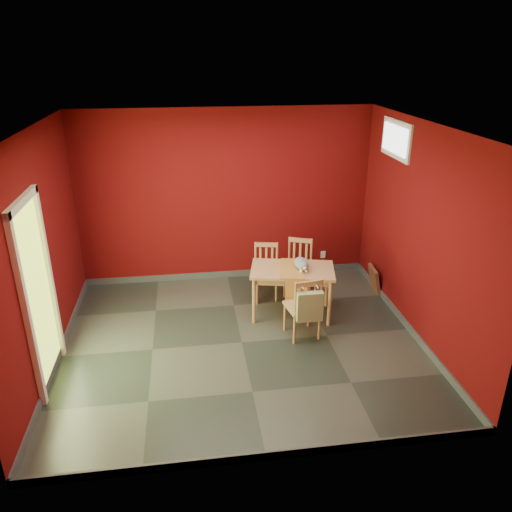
{
  "coord_description": "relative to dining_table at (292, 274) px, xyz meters",
  "views": [
    {
      "loc": [
        -0.6,
        -5.42,
        3.51
      ],
      "look_at": [
        0.25,
        0.45,
        1.0
      ],
      "focal_mm": 35.0,
      "sensor_mm": 36.0,
      "label": 1
    }
  ],
  "objects": [
    {
      "name": "room_shell",
      "position": [
        -0.78,
        -0.63,
        -0.57
      ],
      "size": [
        4.5,
        4.5,
        4.5
      ],
      "color": "#58090A",
      "rests_on": "ground"
    },
    {
      "name": "chair_near",
      "position": [
        0.03,
        -0.59,
        -0.18
      ],
      "size": [
        0.46,
        0.46,
        0.86
      ],
      "color": "tan",
      "rests_on": "ground"
    },
    {
      "name": "outlet_plate",
      "position": [
        0.82,
        1.36,
        -0.32
      ],
      "size": [
        0.08,
        0.02,
        0.12
      ],
      "primitive_type": "cube",
      "color": "silver",
      "rests_on": "room_shell"
    },
    {
      "name": "chair_far_right",
      "position": [
        0.24,
        0.66,
        -0.19
      ],
      "size": [
        0.51,
        0.51,
        0.84
      ],
      "color": "tan",
      "rests_on": "ground"
    },
    {
      "name": "table_runner",
      "position": [
        -0.0,
        -0.11,
        0.04
      ],
      "size": [
        0.46,
        0.74,
        0.34
      ],
      "color": "#AC702C",
      "rests_on": "dining_table"
    },
    {
      "name": "doorway",
      "position": [
        -3.01,
        -1.03,
        0.51
      ],
      "size": [
        0.06,
        1.01,
        2.13
      ],
      "color": "#B7D838",
      "rests_on": "ground"
    },
    {
      "name": "tote_bag",
      "position": [
        0.05,
        -0.8,
        -0.07
      ],
      "size": [
        0.32,
        0.19,
        0.45
      ],
      "color": "#8E9E66",
      "rests_on": "chair_near"
    },
    {
      "name": "dining_table",
      "position": [
        0.0,
        0.0,
        0.0
      ],
      "size": [
        1.24,
        0.88,
        0.7
      ],
      "color": "tan",
      "rests_on": "ground"
    },
    {
      "name": "ground",
      "position": [
        -0.78,
        -0.63,
        -0.62
      ],
      "size": [
        4.5,
        4.5,
        0.0
      ],
      "primitive_type": "plane",
      "color": "#2D342D",
      "rests_on": "ground"
    },
    {
      "name": "chair_far_left",
      "position": [
        -0.26,
        0.63,
        -0.2
      ],
      "size": [
        0.44,
        0.44,
        0.81
      ],
      "color": "tan",
      "rests_on": "ground"
    },
    {
      "name": "picture_frame",
      "position": [
        1.41,
        0.52,
        -0.42
      ],
      "size": [
        0.16,
        0.4,
        0.4
      ],
      "color": "brown",
      "rests_on": "ground"
    },
    {
      "name": "window",
      "position": [
        1.45,
        0.37,
        1.73
      ],
      "size": [
        0.05,
        0.9,
        0.5
      ],
      "color": "white",
      "rests_on": "room_shell"
    },
    {
      "name": "cat",
      "position": [
        0.12,
        0.0,
        0.19
      ],
      "size": [
        0.27,
        0.42,
        0.2
      ],
      "primitive_type": null,
      "rotation": [
        0.0,
        0.0,
        0.18
      ],
      "color": "slate",
      "rests_on": "table_runner"
    }
  ]
}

